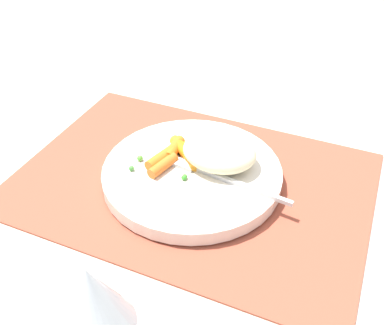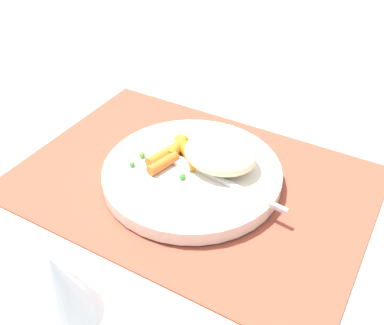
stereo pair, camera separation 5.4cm
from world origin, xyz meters
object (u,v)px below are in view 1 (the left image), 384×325
Objects in this scene: rice_mound at (219,152)px; wine_glass at (93,304)px; carrot_portion at (176,155)px; plate at (192,174)px; fork at (213,174)px.

wine_glass is (-0.00, 0.31, 0.06)m from rice_mound.
wine_glass is (-0.06, 0.29, 0.07)m from carrot_portion.
carrot_portion reaches higher than plate.
plate is at bearing 161.31° from carrot_portion.
rice_mound is at bearing -165.47° from carrot_portion.
plate is 1.33× the size of fork.
fork is (-0.00, 0.03, -0.02)m from rice_mound.
carrot_portion is at bearing -77.65° from wine_glass.
plate is at bearing -7.57° from fork.
wine_glass is (-0.00, 0.28, 0.07)m from fork.
plate is 0.05m from rice_mound.
rice_mound reaches higher than plate.
carrot_portion is 0.31m from wine_glass.
fork is 1.28× the size of wine_glass.
carrot_portion is at bearing -12.92° from fork.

